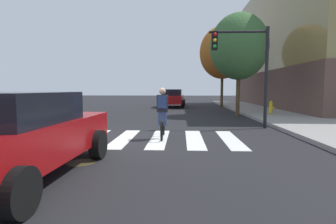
% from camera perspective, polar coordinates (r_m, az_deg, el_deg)
% --- Properties ---
extents(ground_plane, '(120.00, 120.00, 0.00)m').
position_cam_1_polar(ground_plane, '(8.93, -7.41, -5.72)').
color(ground_plane, black).
extents(crosswalk_stripes, '(7.57, 3.35, 0.01)m').
position_cam_1_polar(crosswalk_stripes, '(8.99, -9.43, -5.63)').
color(crosswalk_stripes, silver).
rests_on(crosswalk_stripes, ground).
extents(manhole_cover, '(0.64, 0.64, 0.01)m').
position_cam_1_polar(manhole_cover, '(6.35, -18.26, -10.28)').
color(manhole_cover, '#473D1E').
rests_on(manhole_cover, ground).
extents(sedan_near, '(2.26, 4.65, 1.59)m').
position_cam_1_polar(sedan_near, '(5.54, -29.65, -4.27)').
color(sedan_near, maroon).
rests_on(sedan_near, ground).
extents(sedan_mid, '(2.40, 4.81, 1.63)m').
position_cam_1_polar(sedan_mid, '(24.49, 1.02, 3.07)').
color(sedan_mid, maroon).
rests_on(sedan_mid, ground).
extents(cyclist, '(0.36, 1.71, 1.69)m').
position_cam_1_polar(cyclist, '(8.76, -1.20, -0.30)').
color(cyclist, black).
rests_on(cyclist, ground).
extents(traffic_light_near, '(2.47, 0.28, 4.20)m').
position_cam_1_polar(traffic_light_near, '(11.63, 16.58, 10.74)').
color(traffic_light_near, black).
rests_on(traffic_light_near, ground).
extents(fire_hydrant, '(0.33, 0.22, 0.78)m').
position_cam_1_polar(fire_hydrant, '(17.52, 21.29, 0.96)').
color(fire_hydrant, gold).
rests_on(fire_hydrant, sidewalk).
extents(street_tree_near, '(3.54, 3.54, 6.29)m').
position_cam_1_polar(street_tree_near, '(17.27, 15.05, 13.45)').
color(street_tree_near, '#4C3823').
rests_on(street_tree_near, ground).
extents(street_tree_mid, '(4.10, 4.10, 7.30)m').
position_cam_1_polar(street_tree_mid, '(24.90, 11.67, 12.43)').
color(street_tree_mid, '#4C3823').
rests_on(street_tree_mid, ground).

